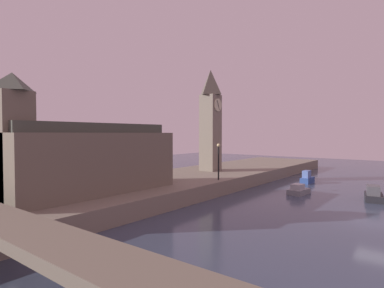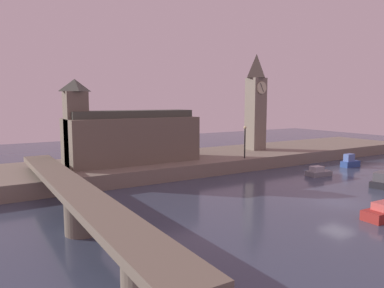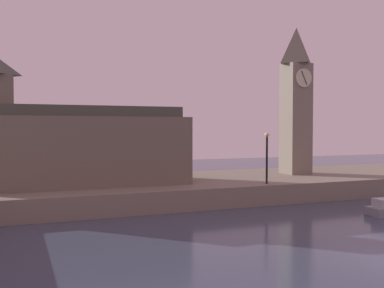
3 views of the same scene
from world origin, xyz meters
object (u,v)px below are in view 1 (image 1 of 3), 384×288
at_px(clock_tower, 211,119).
at_px(boat_cruiser_grey, 300,190).
at_px(boat_tour_blue, 308,178).
at_px(streetlamp, 219,157).
at_px(boat_barge_dark, 374,195).
at_px(parliament_hall, 85,158).

xyz_separation_m(clock_tower, boat_cruiser_grey, (-1.03, -12.36, -8.08)).
bearing_deg(boat_tour_blue, streetlamp, 158.46).
relative_size(streetlamp, boat_cruiser_grey, 1.11).
height_order(boat_barge_dark, boat_cruiser_grey, boat_barge_dark).
height_order(parliament_hall, boat_cruiser_grey, parliament_hall).
xyz_separation_m(parliament_hall, boat_tour_blue, (26.47, -9.83, -3.85)).
distance_m(clock_tower, boat_barge_dark, 20.77).
bearing_deg(boat_cruiser_grey, boat_tour_blue, 11.94).
xyz_separation_m(boat_cruiser_grey, boat_tour_blue, (7.92, 1.67, 0.20)).
xyz_separation_m(clock_tower, boat_tour_blue, (6.89, -10.68, -7.87)).
bearing_deg(clock_tower, boat_cruiser_grey, -94.76).
xyz_separation_m(boat_barge_dark, boat_tour_blue, (6.60, 8.50, 0.08)).
relative_size(boat_barge_dark, boat_tour_blue, 1.40).
height_order(boat_cruiser_grey, boat_tour_blue, boat_tour_blue).
relative_size(clock_tower, parliament_hall, 0.91).
height_order(clock_tower, parliament_hall, clock_tower).
bearing_deg(clock_tower, parliament_hall, -177.52).
distance_m(streetlamp, boat_cruiser_grey, 9.45).
distance_m(clock_tower, parliament_hall, 20.01).
bearing_deg(boat_tour_blue, boat_cruiser_grey, -168.06).
relative_size(boat_barge_dark, boat_cruiser_grey, 1.24).
height_order(clock_tower, boat_barge_dark, clock_tower).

